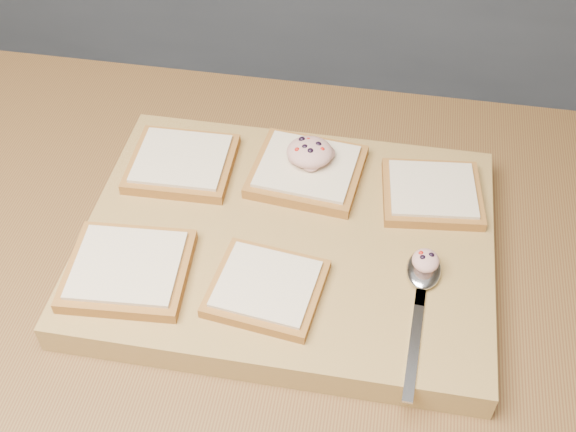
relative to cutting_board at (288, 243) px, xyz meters
name	(u,v)px	position (x,y,z in m)	size (l,w,h in m)	color
cutting_board	(288,243)	(0.00, 0.00, 0.00)	(0.46, 0.35, 0.04)	#9F8044
bread_far_left	(182,163)	(-0.15, 0.08, 0.03)	(0.13, 0.12, 0.02)	#A3652A
bread_far_center	(307,171)	(0.01, 0.10, 0.03)	(0.14, 0.13, 0.02)	#A3652A
bread_far_right	(432,193)	(0.16, 0.08, 0.03)	(0.13, 0.12, 0.02)	#A3652A
bread_near_left	(128,269)	(-0.16, -0.09, 0.03)	(0.14, 0.13, 0.02)	#A3652A
bread_near_center	(266,287)	(-0.01, -0.09, 0.03)	(0.13, 0.12, 0.02)	#A3652A
tuna_salad_dollop	(310,152)	(0.01, 0.11, 0.05)	(0.06, 0.05, 0.03)	tan
spoon	(422,279)	(0.15, -0.05, 0.02)	(0.04, 0.19, 0.01)	silver
spoon_salad	(426,260)	(0.15, -0.03, 0.04)	(0.03, 0.03, 0.02)	tan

